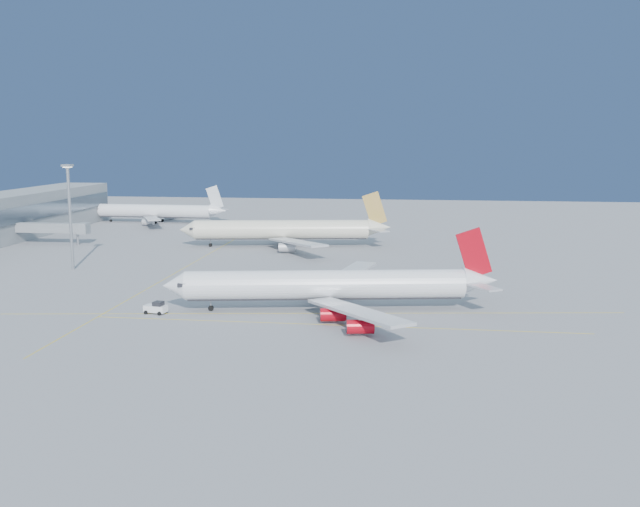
{
  "coord_description": "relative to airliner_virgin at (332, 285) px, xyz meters",
  "views": [
    {
      "loc": [
        18.67,
        -137.88,
        33.46
      ],
      "look_at": [
        -2.52,
        22.49,
        7.0
      ],
      "focal_mm": 40.0,
      "sensor_mm": 36.0,
      "label": 1
    }
  ],
  "objects": [
    {
      "name": "ground",
      "position": [
        -3.22,
        2.54,
        -4.89
      ],
      "size": [
        500.0,
        500.0,
        0.0
      ],
      "primitive_type": "plane",
      "color": "slate",
      "rests_on": "ground"
    },
    {
      "name": "terminal",
      "position": [
        -118.16,
        87.54,
        2.62
      ],
      "size": [
        18.4,
        110.0,
        15.0
      ],
      "color": "gray",
      "rests_on": "ground"
    },
    {
      "name": "jet_bridge",
      "position": [
        -96.33,
        74.54,
        0.29
      ],
      "size": [
        23.6,
        3.6,
        6.9
      ],
      "color": "gray",
      "rests_on": "ground"
    },
    {
      "name": "taxiway_lines",
      "position": [
        -17.94,
        8.88,
        -4.88
      ],
      "size": [
        118.86,
        140.0,
        0.02
      ],
      "color": "#DCB90C",
      "rests_on": "ground"
    },
    {
      "name": "airliner_virgin",
      "position": [
        0.0,
        0.0,
        0.0
      ],
      "size": [
        65.48,
        58.19,
        16.21
      ],
      "rotation": [
        0.0,
        0.0,
        0.17
      ],
      "color": "white",
      "rests_on": "ground"
    },
    {
      "name": "airliner_etihad",
      "position": [
        -23.54,
        79.52,
        0.32
      ],
      "size": [
        65.36,
        59.79,
        17.09
      ],
      "rotation": [
        0.0,
        0.0,
        0.16
      ],
      "color": "beige",
      "rests_on": "ground"
    },
    {
      "name": "airliner_third",
      "position": [
        -84.73,
        134.06,
        -0.32
      ],
      "size": [
        56.09,
        51.83,
        15.07
      ],
      "rotation": [
        0.0,
        0.0,
        -0.02
      ],
      "color": "white",
      "rests_on": "ground"
    },
    {
      "name": "pushback_tug",
      "position": [
        -33.2,
        -7.5,
        -3.78
      ],
      "size": [
        4.57,
        3.25,
        2.39
      ],
      "rotation": [
        0.0,
        0.0,
        -0.19
      ],
      "color": "white",
      "rests_on": "ground"
    },
    {
      "name": "light_mast",
      "position": [
        -70.67,
        33.9,
        10.91
      ],
      "size": [
        2.31,
        2.31,
        26.76
      ],
      "color": "gray",
      "rests_on": "ground"
    }
  ]
}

